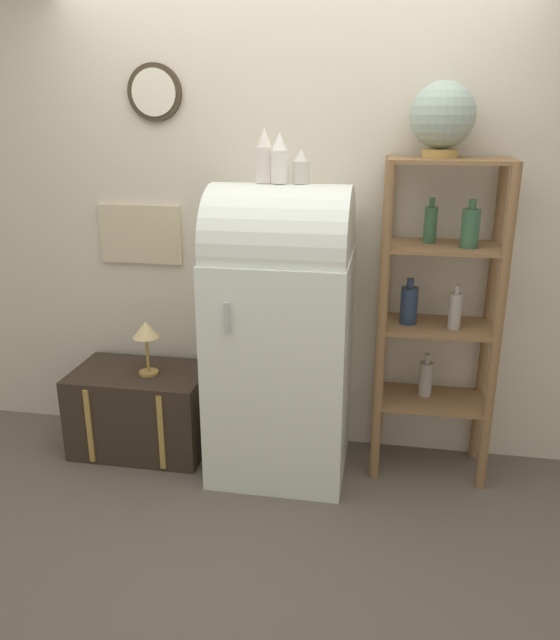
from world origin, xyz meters
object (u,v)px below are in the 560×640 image
object	(u,v)px
globe	(443,116)
vase_right	(301,167)
refrigerator	(281,328)
suitcase_trunk	(142,410)
vase_left	(264,157)
vase_center	(280,160)
desk_lamp	(146,334)

from	to	relation	value
globe	vase_right	world-z (taller)	globe
refrigerator	globe	size ratio (longest dim) A/B	4.45
globe	suitcase_trunk	bearing A→B (deg)	-176.29
refrigerator	vase_left	world-z (taller)	vase_left
refrigerator	vase_left	xyz separation A→B (m)	(-0.08, 0.01, 0.87)
refrigerator	globe	distance (m)	1.31
vase_left	vase_right	world-z (taller)	vase_left
suitcase_trunk	vase_right	bearing A→B (deg)	-2.00
vase_center	vase_left	bearing A→B (deg)	170.45
vase_left	vase_right	size ratio (longest dim) A/B	1.61
vase_center	desk_lamp	distance (m)	1.21
refrigerator	globe	bearing A→B (deg)	11.15
refrigerator	desk_lamp	distance (m)	0.77
suitcase_trunk	desk_lamp	world-z (taller)	desk_lamp
globe	desk_lamp	world-z (taller)	globe
suitcase_trunk	vase_left	xyz separation A→B (m)	(0.75, -0.03, 1.44)
suitcase_trunk	vase_right	world-z (taller)	vase_right
globe	vase_center	size ratio (longest dim) A/B	1.46
globe	vase_left	xyz separation A→B (m)	(-0.84, -0.13, -0.19)
vase_left	globe	bearing A→B (deg)	9.16
vase_left	vase_center	size ratio (longest dim) A/B	1.09
refrigerator	vase_right	bearing A→B (deg)	7.65
vase_right	vase_center	bearing A→B (deg)	-173.02
vase_center	globe	bearing A→B (deg)	11.03
vase_right	desk_lamp	xyz separation A→B (m)	(-0.86, 0.01, -0.91)
vase_center	vase_right	distance (m)	0.11
suitcase_trunk	globe	size ratio (longest dim) A/B	2.16
suitcase_trunk	vase_right	size ratio (longest dim) A/B	4.69
vase_center	vase_right	world-z (taller)	vase_center
refrigerator	vase_center	distance (m)	0.86
vase_left	refrigerator	bearing A→B (deg)	-9.06
globe	vase_left	distance (m)	0.87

